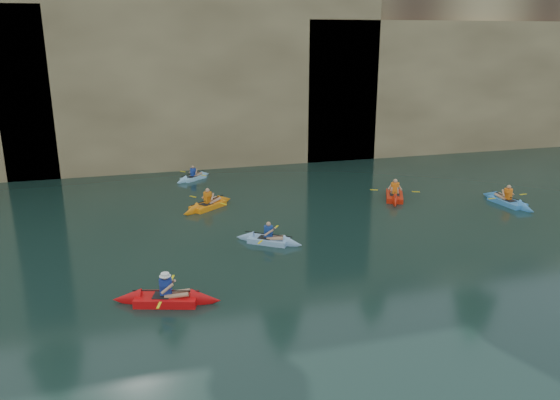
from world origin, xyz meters
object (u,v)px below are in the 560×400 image
object	(u,v)px
main_kayaker	(167,298)
kayaker_ltblue_near	(269,240)
kayaker_orange	(208,205)
kayaker_red_far	(394,196)

from	to	relation	value
main_kayaker	kayaker_ltblue_near	distance (m)	6.33
main_kayaker	kayaker_ltblue_near	xyz separation A→B (m)	(4.60, 4.35, -0.03)
kayaker_orange	kayaker_red_far	size ratio (longest dim) A/B	0.87
main_kayaker	kayaker_red_far	size ratio (longest dim) A/B	1.00
kayaker_ltblue_near	kayaker_red_far	bearing A→B (deg)	64.15
main_kayaker	kayaker_ltblue_near	bearing A→B (deg)	60.28
main_kayaker	kayaker_ltblue_near	world-z (taller)	main_kayaker
kayaker_ltblue_near	kayaker_orange	bearing A→B (deg)	142.43
main_kayaker	kayaker_orange	distance (m)	10.33
kayaker_ltblue_near	kayaker_red_far	xyz separation A→B (m)	(8.21, 4.53, 0.02)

